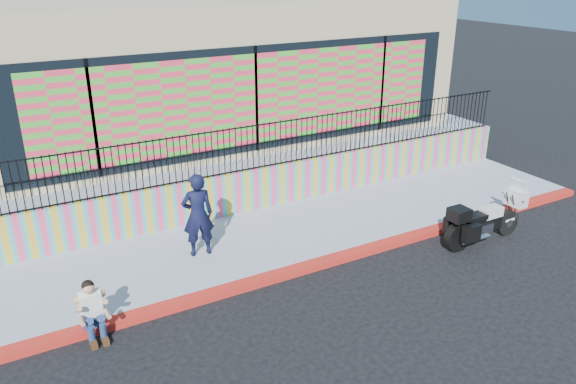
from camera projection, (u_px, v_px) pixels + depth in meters
ground at (340, 261)px, 12.62m from camera, size 90.00×90.00×0.00m
red_curb at (340, 258)px, 12.59m from camera, size 16.00×0.30×0.15m
sidewalk at (303, 229)px, 13.92m from camera, size 16.00×3.00×0.15m
mural_wall at (272, 185)px, 14.98m from camera, size 16.00×0.20×1.10m
metal_fence at (272, 144)px, 14.54m from camera, size 15.80×0.04×1.20m
elevated_platform at (203, 139)px, 19.12m from camera, size 16.00×10.00×1.25m
storefront_building at (200, 62)px, 17.95m from camera, size 14.00×8.06×4.00m
police_motorcycle at (483, 220)px, 13.22m from camera, size 2.29×0.76×1.43m
police_officer at (198, 215)px, 12.25m from camera, size 0.75×0.55×1.91m
seated_man at (93, 316)px, 9.89m from camera, size 0.54×0.71×1.06m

